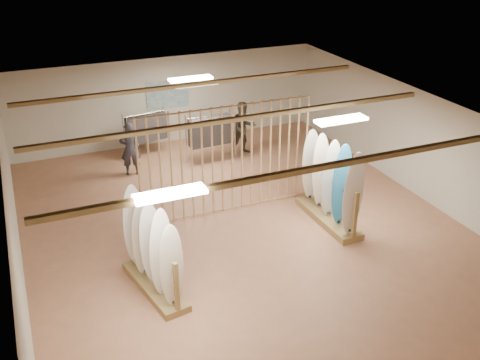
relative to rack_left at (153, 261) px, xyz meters
name	(u,v)px	position (x,y,z in m)	size (l,w,h in m)	color
floor	(240,224)	(2.59, 1.73, -0.67)	(12.00, 12.00, 0.00)	#AE7554
ceiling	(240,115)	(2.59, 1.73, 2.13)	(12.00, 12.00, 0.00)	gray
wall_back	(168,100)	(2.59, 7.73, 0.73)	(12.00, 12.00, 0.00)	beige
wall_front	(402,333)	(2.59, -4.27, 0.73)	(12.00, 12.00, 0.00)	beige
wall_left	(12,213)	(-2.41, 1.73, 0.73)	(12.00, 12.00, 0.00)	beige
wall_right	(414,141)	(7.59, 1.73, 0.73)	(12.00, 12.00, 0.00)	beige
ceiling_slats	(240,119)	(2.59, 1.73, 2.05)	(9.50, 6.12, 0.10)	olive
light_panels	(240,118)	(2.59, 1.73, 2.07)	(1.20, 0.35, 0.06)	white
bamboo_partition	(227,160)	(2.59, 2.53, 0.73)	(4.45, 0.05, 2.78)	tan
poster	(167,94)	(2.59, 7.71, 0.93)	(1.40, 0.03, 0.90)	teal
rack_left	(153,261)	(0.00, 0.00, 0.00)	(0.92, 2.13, 1.97)	olive
rack_right	(330,194)	(4.65, 1.05, 0.06)	(0.62, 2.26, 2.14)	olive
clothing_rack_a	(146,128)	(1.60, 6.75, 0.26)	(1.32, 0.53, 1.43)	silver
clothing_rack_b	(211,131)	(3.27, 5.60, 0.32)	(1.42, 0.42, 1.52)	silver
shopper_a	(130,145)	(0.84, 5.63, 0.22)	(0.65, 0.44, 1.78)	#2B2A33
shopper_b	(244,125)	(4.42, 5.80, 0.28)	(0.91, 0.71, 1.90)	#37332A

